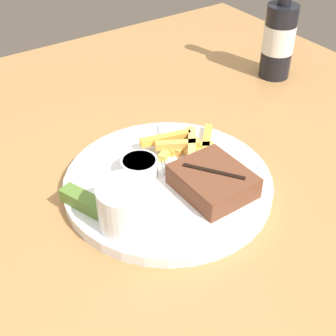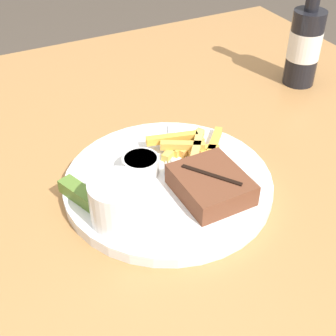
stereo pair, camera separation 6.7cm
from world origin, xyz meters
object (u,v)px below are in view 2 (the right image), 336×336
object	(u,v)px
pickle_spear	(81,194)
beer_bottle	(305,43)
steak_portion	(211,184)
coleslaw_cup	(117,200)
fork_utensil	(170,146)
dipping_sauce_cup	(141,164)
dinner_plate	(168,183)

from	to	relation	value
pickle_spear	beer_bottle	distance (m)	0.55
steak_portion	beer_bottle	world-z (taller)	beer_bottle
coleslaw_cup	fork_utensil	distance (m)	0.18
dipping_sauce_cup	pickle_spear	world-z (taller)	dipping_sauce_cup
steak_portion	pickle_spear	bearing A→B (deg)	-112.65
dipping_sauce_cup	beer_bottle	xyz separation A→B (m)	(-0.14, 0.42, 0.05)
beer_bottle	fork_utensil	bearing A→B (deg)	-73.05
dinner_plate	coleslaw_cup	bearing A→B (deg)	-64.50
fork_utensil	beer_bottle	distance (m)	0.37
dinner_plate	steak_portion	distance (m)	0.07
dinner_plate	fork_utensil	world-z (taller)	fork_utensil
fork_utensil	beer_bottle	bearing A→B (deg)	136.67
coleslaw_cup	dinner_plate	bearing A→B (deg)	115.50
dinner_plate	fork_utensil	xyz separation A→B (m)	(-0.07, 0.04, 0.01)
dinner_plate	pickle_spear	bearing A→B (deg)	-96.01
steak_portion	beer_bottle	xyz separation A→B (m)	(-0.23, 0.35, 0.05)
dinner_plate	pickle_spear	world-z (taller)	pickle_spear
dinner_plate	coleslaw_cup	world-z (taller)	coleslaw_cup
steak_portion	fork_utensil	bearing A→B (deg)	179.19
fork_utensil	dinner_plate	bearing A→B (deg)	-0.00
steak_portion	pickle_spear	size ratio (longest dim) A/B	1.37
pickle_spear	fork_utensil	bearing A→B (deg)	108.75
coleslaw_cup	fork_utensil	world-z (taller)	coleslaw_cup
steak_portion	pickle_spear	xyz separation A→B (m)	(-0.07, -0.17, -0.01)
coleslaw_cup	dipping_sauce_cup	world-z (taller)	coleslaw_cup
steak_portion	fork_utensil	xyz separation A→B (m)	(-0.13, 0.00, -0.01)
pickle_spear	beer_bottle	bearing A→B (deg)	107.54
steak_portion	coleslaw_cup	xyz separation A→B (m)	(-0.01, -0.13, 0.02)
dipping_sauce_cup	pickle_spear	distance (m)	0.10
steak_portion	fork_utensil	distance (m)	0.13
steak_portion	coleslaw_cup	bearing A→B (deg)	-94.23
pickle_spear	fork_utensil	world-z (taller)	pickle_spear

